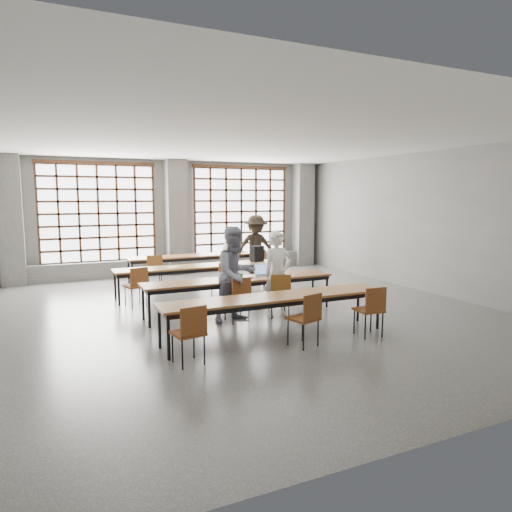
{
  "coord_description": "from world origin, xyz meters",
  "views": [
    {
      "loc": [
        -3.64,
        -8.56,
        2.38
      ],
      "look_at": [
        0.48,
        0.4,
        1.1
      ],
      "focal_mm": 32.0,
      "sensor_mm": 36.0,
      "label": 1
    }
  ],
  "objects_px": {
    "desk_row_d": "(276,300)",
    "chair_back_mid": "(232,263)",
    "chair_mid_centre": "(223,276)",
    "mouse": "(282,274)",
    "chair_back_right": "(258,261)",
    "student_back": "(256,247)",
    "chair_back_left": "(154,268)",
    "chair_near_mid": "(307,314)",
    "laptop_back": "(239,250)",
    "backpack": "(257,254)",
    "chair_mid_right": "(275,272)",
    "red_pouch": "(188,330)",
    "chair_near_left": "(190,329)",
    "student_female": "(236,274)",
    "chair_front_left": "(239,295)",
    "phone": "(250,278)",
    "chair_front_right": "(279,291)",
    "chair_mid_left": "(137,283)",
    "plastic_bag": "(227,248)",
    "laptop_front": "(263,273)",
    "desk_row_a": "(198,257)",
    "desk_row_b": "(198,268)",
    "student_male": "(278,274)",
    "desk_row_c": "(240,281)",
    "green_box": "(236,276)",
    "chair_near_right": "(371,306)"
  },
  "relations": [
    {
      "from": "chair_back_left",
      "to": "backpack",
      "type": "bearing_deg",
      "value": -28.62
    },
    {
      "from": "chair_mid_centre",
      "to": "chair_near_right",
      "type": "relative_size",
      "value": 1.0
    },
    {
      "from": "desk_row_d",
      "to": "chair_back_mid",
      "type": "relative_size",
      "value": 4.55
    },
    {
      "from": "green_box",
      "to": "chair_near_left",
      "type": "bearing_deg",
      "value": -124.66
    },
    {
      "from": "chair_mid_centre",
      "to": "chair_back_left",
      "type": "bearing_deg",
      "value": 121.16
    },
    {
      "from": "laptop_back",
      "to": "phone",
      "type": "height_order",
      "value": "laptop_back"
    },
    {
      "from": "chair_mid_left",
      "to": "chair_mid_centre",
      "type": "height_order",
      "value": "same"
    },
    {
      "from": "chair_back_left",
      "to": "chair_front_left",
      "type": "height_order",
      "value": "same"
    },
    {
      "from": "chair_front_left",
      "to": "phone",
      "type": "xyz_separation_m",
      "value": [
        0.47,
        0.53,
        0.2
      ]
    },
    {
      "from": "chair_front_right",
      "to": "chair_near_left",
      "type": "relative_size",
      "value": 1.0
    },
    {
      "from": "student_female",
      "to": "desk_row_b",
      "type": "bearing_deg",
      "value": 74.61
    },
    {
      "from": "student_back",
      "to": "green_box",
      "type": "bearing_deg",
      "value": -110.44
    },
    {
      "from": "chair_back_mid",
      "to": "laptop_back",
      "type": "height_order",
      "value": "laptop_back"
    },
    {
      "from": "chair_back_right",
      "to": "student_back",
      "type": "xyz_separation_m",
      "value": [
        0.01,
        0.13,
        0.39
      ]
    },
    {
      "from": "red_pouch",
      "to": "chair_front_left",
      "type": "bearing_deg",
      "value": 48.85
    },
    {
      "from": "chair_mid_centre",
      "to": "mouse",
      "type": "relative_size",
      "value": 8.98
    },
    {
      "from": "chair_front_left",
      "to": "backpack",
      "type": "bearing_deg",
      "value": 58.85
    },
    {
      "from": "desk_row_c",
      "to": "backpack",
      "type": "height_order",
      "value": "backpack"
    },
    {
      "from": "chair_mid_right",
      "to": "chair_front_left",
      "type": "distance_m",
      "value": 2.74
    },
    {
      "from": "desk_row_a",
      "to": "chair_near_left",
      "type": "distance_m",
      "value": 6.79
    },
    {
      "from": "student_back",
      "to": "chair_near_mid",
      "type": "bearing_deg",
      "value": -97.19
    },
    {
      "from": "red_pouch",
      "to": "chair_near_left",
      "type": "bearing_deg",
      "value": -81.35
    },
    {
      "from": "chair_back_left",
      "to": "chair_near_mid",
      "type": "bearing_deg",
      "value": -78.72
    },
    {
      "from": "chair_front_left",
      "to": "plastic_bag",
      "type": "bearing_deg",
      "value": 71.49
    },
    {
      "from": "chair_back_right",
      "to": "chair_near_mid",
      "type": "xyz_separation_m",
      "value": [
        -1.84,
        -5.81,
        0.0
      ]
    },
    {
      "from": "desk_row_c",
      "to": "chair_back_left",
      "type": "xyz_separation_m",
      "value": [
        -1.03,
        3.39,
        -0.13
      ]
    },
    {
      "from": "desk_row_b",
      "to": "chair_back_right",
      "type": "relative_size",
      "value": 4.55
    },
    {
      "from": "student_female",
      "to": "student_back",
      "type": "bearing_deg",
      "value": 46.22
    },
    {
      "from": "plastic_bag",
      "to": "laptop_front",
      "type": "bearing_deg",
      "value": -100.18
    },
    {
      "from": "chair_back_left",
      "to": "mouse",
      "type": "xyz_separation_m",
      "value": [
        1.98,
        -3.41,
        0.21
      ]
    },
    {
      "from": "chair_mid_centre",
      "to": "phone",
      "type": "xyz_separation_m",
      "value": [
        0.01,
        -1.52,
        0.2
      ]
    },
    {
      "from": "chair_front_left",
      "to": "student_back",
      "type": "xyz_separation_m",
      "value": [
        2.27,
        4.15,
        0.39
      ]
    },
    {
      "from": "laptop_back",
      "to": "backpack",
      "type": "height_order",
      "value": "backpack"
    },
    {
      "from": "student_male",
      "to": "chair_front_right",
      "type": "bearing_deg",
      "value": -104.32
    },
    {
      "from": "desk_row_b",
      "to": "student_male",
      "type": "bearing_deg",
      "value": -71.56
    },
    {
      "from": "desk_row_a",
      "to": "student_female",
      "type": "bearing_deg",
      "value": -98.55
    },
    {
      "from": "desk_row_d",
      "to": "plastic_bag",
      "type": "bearing_deg",
      "value": 76.84
    },
    {
      "from": "desk_row_b",
      "to": "chair_near_right",
      "type": "bearing_deg",
      "value": -69.7
    },
    {
      "from": "chair_back_right",
      "to": "chair_mid_right",
      "type": "relative_size",
      "value": 1.0
    },
    {
      "from": "chair_front_left",
      "to": "mouse",
      "type": "relative_size",
      "value": 8.98
    },
    {
      "from": "desk_row_a",
      "to": "mouse",
      "type": "distance_m",
      "value": 4.08
    },
    {
      "from": "chair_mid_left",
      "to": "phone",
      "type": "xyz_separation_m",
      "value": [
        2.01,
        -1.52,
        0.2
      ]
    },
    {
      "from": "student_back",
      "to": "mouse",
      "type": "xyz_separation_m",
      "value": [
        -1.03,
        -3.54,
        -0.18
      ]
    },
    {
      "from": "chair_back_right",
      "to": "red_pouch",
      "type": "bearing_deg",
      "value": -123.27
    },
    {
      "from": "chair_back_mid",
      "to": "chair_near_mid",
      "type": "bearing_deg",
      "value": -100.05
    },
    {
      "from": "mouse",
      "to": "plastic_bag",
      "type": "bearing_deg",
      "value": 85.39
    },
    {
      "from": "desk_row_d",
      "to": "chair_back_right",
      "type": "height_order",
      "value": "chair_back_right"
    },
    {
      "from": "desk_row_a",
      "to": "plastic_bag",
      "type": "distance_m",
      "value": 0.93
    },
    {
      "from": "desk_row_b",
      "to": "chair_back_left",
      "type": "relative_size",
      "value": 4.55
    },
    {
      "from": "chair_mid_centre",
      "to": "laptop_front",
      "type": "bearing_deg",
      "value": -73.03
    }
  ]
}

